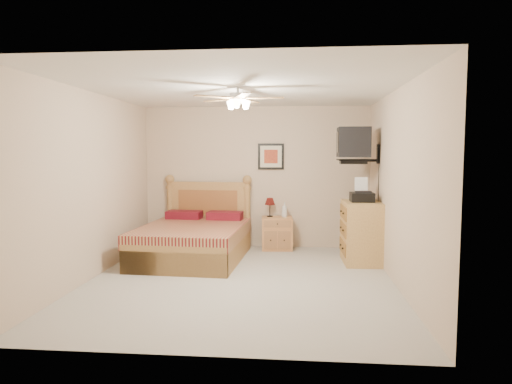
# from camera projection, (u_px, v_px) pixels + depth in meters

# --- Properties ---
(floor) EXTENTS (4.50, 4.50, 0.00)m
(floor) POSITION_uv_depth(u_px,v_px,m) (240.00, 281.00, 6.02)
(floor) COLOR #A8A297
(floor) RESTS_ON ground
(ceiling) EXTENTS (4.00, 4.50, 0.04)m
(ceiling) POSITION_uv_depth(u_px,v_px,m) (240.00, 89.00, 5.81)
(ceiling) COLOR white
(ceiling) RESTS_ON ground
(wall_back) EXTENTS (4.00, 0.04, 2.50)m
(wall_back) POSITION_uv_depth(u_px,v_px,m) (256.00, 177.00, 8.15)
(wall_back) COLOR #CAB095
(wall_back) RESTS_ON ground
(wall_front) EXTENTS (4.00, 0.04, 2.50)m
(wall_front) POSITION_uv_depth(u_px,v_px,m) (205.00, 208.00, 3.68)
(wall_front) COLOR #CAB095
(wall_front) RESTS_ON ground
(wall_left) EXTENTS (0.04, 4.50, 2.50)m
(wall_left) POSITION_uv_depth(u_px,v_px,m) (92.00, 186.00, 6.10)
(wall_left) COLOR #CAB095
(wall_left) RESTS_ON ground
(wall_right) EXTENTS (0.04, 4.50, 2.50)m
(wall_right) POSITION_uv_depth(u_px,v_px,m) (398.00, 188.00, 5.73)
(wall_right) COLOR #CAB095
(wall_right) RESTS_ON ground
(bed) EXTENTS (1.63, 2.08, 1.30)m
(bed) POSITION_uv_depth(u_px,v_px,m) (193.00, 219.00, 7.16)
(bed) COLOR #9F7339
(bed) RESTS_ON ground
(nightstand) EXTENTS (0.55, 0.43, 0.57)m
(nightstand) POSITION_uv_depth(u_px,v_px,m) (277.00, 233.00, 7.95)
(nightstand) COLOR #BD7948
(nightstand) RESTS_ON ground
(table_lamp) EXTENTS (0.19, 0.19, 0.33)m
(table_lamp) POSITION_uv_depth(u_px,v_px,m) (270.00, 207.00, 7.99)
(table_lamp) COLOR #561310
(table_lamp) RESTS_ON nightstand
(lotion_bottle) EXTENTS (0.10, 0.10, 0.26)m
(lotion_bottle) POSITION_uv_depth(u_px,v_px,m) (285.00, 210.00, 7.93)
(lotion_bottle) COLOR silver
(lotion_bottle) RESTS_ON nightstand
(framed_picture) EXTENTS (0.46, 0.04, 0.46)m
(framed_picture) POSITION_uv_depth(u_px,v_px,m) (271.00, 157.00, 8.07)
(framed_picture) COLOR black
(framed_picture) RESTS_ON wall_back
(dresser) EXTENTS (0.58, 0.82, 0.95)m
(dresser) POSITION_uv_depth(u_px,v_px,m) (362.00, 232.00, 6.99)
(dresser) COLOR #A87948
(dresser) RESTS_ON ground
(fax_machine) EXTENTS (0.35, 0.37, 0.37)m
(fax_machine) POSITION_uv_depth(u_px,v_px,m) (362.00, 190.00, 6.91)
(fax_machine) COLOR black
(fax_machine) RESTS_ON dresser
(magazine_lower) EXTENTS (0.24, 0.29, 0.02)m
(magazine_lower) POSITION_uv_depth(u_px,v_px,m) (355.00, 199.00, 7.24)
(magazine_lower) COLOR #B0A68E
(magazine_lower) RESTS_ON dresser
(magazine_upper) EXTENTS (0.24, 0.29, 0.02)m
(magazine_upper) POSITION_uv_depth(u_px,v_px,m) (354.00, 197.00, 7.23)
(magazine_upper) COLOR gray
(magazine_upper) RESTS_ON magazine_lower
(wall_tv) EXTENTS (0.56, 0.46, 0.58)m
(wall_tv) POSITION_uv_depth(u_px,v_px,m) (363.00, 145.00, 7.04)
(wall_tv) COLOR black
(wall_tv) RESTS_ON wall_right
(ceiling_fan) EXTENTS (1.14, 1.14, 0.28)m
(ceiling_fan) POSITION_uv_depth(u_px,v_px,m) (238.00, 98.00, 5.62)
(ceiling_fan) COLOR silver
(ceiling_fan) RESTS_ON ceiling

